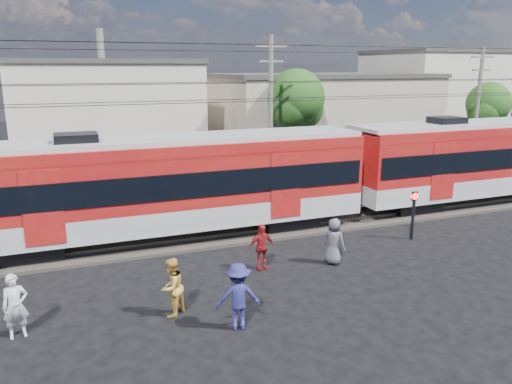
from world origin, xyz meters
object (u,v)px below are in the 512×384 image
pedestrian_a (15,306)px  car_silver (484,164)px  crossing_signal (414,207)px  commuter_train (172,182)px  pedestrian_c (238,296)px

pedestrian_a → car_silver: size_ratio=0.44×
pedestrian_a → car_silver: pedestrian_a is taller
pedestrian_a → crossing_signal: bearing=-0.1°
commuter_train → pedestrian_a: size_ratio=29.15×
pedestrian_c → car_silver: (21.35, 12.82, -0.25)m
pedestrian_c → car_silver: bearing=-138.5°
pedestrian_a → commuter_train: bearing=38.0°
commuter_train → car_silver: 22.14m
pedestrian_a → crossing_signal: (14.35, 2.49, 0.52)m
commuter_train → pedestrian_a: (-5.36, -5.96, -1.54)m
commuter_train → pedestrian_a: bearing=-132.0°
pedestrian_a → pedestrian_c: size_ratio=0.94×
commuter_train → pedestrian_c: bearing=-89.3°
car_silver → pedestrian_a: bearing=107.8°
commuter_train → crossing_signal: (8.99, -3.47, -1.02)m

